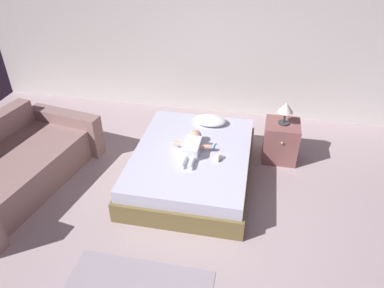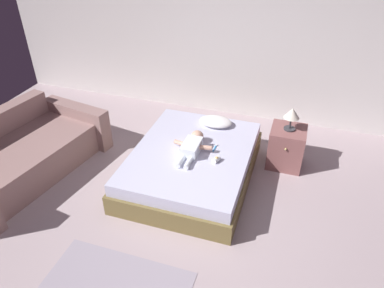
{
  "view_description": "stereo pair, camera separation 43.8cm",
  "coord_description": "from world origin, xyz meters",
  "px_view_note": "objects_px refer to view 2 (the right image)",
  "views": [
    {
      "loc": [
        0.51,
        -2.48,
        2.95
      ],
      "look_at": [
        -0.2,
        1.1,
        0.51
      ],
      "focal_mm": 33.68,
      "sensor_mm": 36.0,
      "label": 1
    },
    {
      "loc": [
        0.93,
        -2.37,
        2.95
      ],
      "look_at": [
        -0.2,
        1.1,
        0.51
      ],
      "focal_mm": 33.68,
      "sensor_mm": 36.0,
      "label": 2
    }
  ],
  "objects_px": {
    "baby_bottle": "(217,159)",
    "pillow": "(216,122)",
    "lamp": "(292,114)",
    "baby": "(192,146)",
    "bed": "(192,164)",
    "toothbrush": "(215,148)",
    "couch": "(22,154)",
    "nightstand": "(286,147)"
  },
  "relations": [
    {
      "from": "pillow",
      "to": "couch",
      "type": "distance_m",
      "value": 2.58
    },
    {
      "from": "baby_bottle",
      "to": "nightstand",
      "type": "bearing_deg",
      "value": 46.23
    },
    {
      "from": "toothbrush",
      "to": "couch",
      "type": "relative_size",
      "value": 0.07
    },
    {
      "from": "couch",
      "to": "lamp",
      "type": "bearing_deg",
      "value": 20.69
    },
    {
      "from": "lamp",
      "to": "baby",
      "type": "bearing_deg",
      "value": -149.21
    },
    {
      "from": "nightstand",
      "to": "lamp",
      "type": "xyz_separation_m",
      "value": [
        0.0,
        0.0,
        0.49
      ]
    },
    {
      "from": "bed",
      "to": "couch",
      "type": "relative_size",
      "value": 0.88
    },
    {
      "from": "lamp",
      "to": "baby_bottle",
      "type": "xyz_separation_m",
      "value": [
        -0.75,
        -0.79,
        -0.32
      ]
    },
    {
      "from": "pillow",
      "to": "toothbrush",
      "type": "distance_m",
      "value": 0.57
    },
    {
      "from": "pillow",
      "to": "toothbrush",
      "type": "bearing_deg",
      "value": -75.97
    },
    {
      "from": "nightstand",
      "to": "baby_bottle",
      "type": "height_order",
      "value": "nightstand"
    },
    {
      "from": "bed",
      "to": "pillow",
      "type": "bearing_deg",
      "value": 80.5
    },
    {
      "from": "lamp",
      "to": "pillow",
      "type": "bearing_deg",
      "value": 178.14
    },
    {
      "from": "baby",
      "to": "nightstand",
      "type": "relative_size",
      "value": 1.25
    },
    {
      "from": "couch",
      "to": "baby_bottle",
      "type": "xyz_separation_m",
      "value": [
        2.47,
        0.43,
        0.18
      ]
    },
    {
      "from": "baby_bottle",
      "to": "couch",
      "type": "bearing_deg",
      "value": -170.09
    },
    {
      "from": "bed",
      "to": "nightstand",
      "type": "relative_size",
      "value": 3.53
    },
    {
      "from": "baby_bottle",
      "to": "pillow",
      "type": "bearing_deg",
      "value": 105.65
    },
    {
      "from": "bed",
      "to": "toothbrush",
      "type": "relative_size",
      "value": 12.95
    },
    {
      "from": "bed",
      "to": "lamp",
      "type": "height_order",
      "value": "lamp"
    },
    {
      "from": "baby",
      "to": "toothbrush",
      "type": "relative_size",
      "value": 4.58
    },
    {
      "from": "pillow",
      "to": "toothbrush",
      "type": "xyz_separation_m",
      "value": [
        0.14,
        -0.56,
        -0.05
      ]
    },
    {
      "from": "pillow",
      "to": "couch",
      "type": "xyz_separation_m",
      "value": [
        -2.24,
        -1.25,
        -0.2
      ]
    },
    {
      "from": "nightstand",
      "to": "baby_bottle",
      "type": "xyz_separation_m",
      "value": [
        -0.75,
        -0.79,
        0.17
      ]
    },
    {
      "from": "bed",
      "to": "toothbrush",
      "type": "bearing_deg",
      "value": 28.16
    },
    {
      "from": "baby",
      "to": "lamp",
      "type": "xyz_separation_m",
      "value": [
        1.1,
        0.65,
        0.28
      ]
    },
    {
      "from": "toothbrush",
      "to": "baby_bottle",
      "type": "distance_m",
      "value": 0.28
    },
    {
      "from": "lamp",
      "to": "nightstand",
      "type": "bearing_deg",
      "value": -90.0
    },
    {
      "from": "bed",
      "to": "lamp",
      "type": "relative_size",
      "value": 6.29
    },
    {
      "from": "couch",
      "to": "lamp",
      "type": "xyz_separation_m",
      "value": [
        3.23,
        1.22,
        0.5
      ]
    },
    {
      "from": "baby",
      "to": "baby_bottle",
      "type": "bearing_deg",
      "value": -21.32
    },
    {
      "from": "pillow",
      "to": "bed",
      "type": "bearing_deg",
      "value": -99.5
    },
    {
      "from": "bed",
      "to": "baby_bottle",
      "type": "bearing_deg",
      "value": -20.14
    },
    {
      "from": "baby_bottle",
      "to": "bed",
      "type": "bearing_deg",
      "value": 159.86
    },
    {
      "from": "pillow",
      "to": "nightstand",
      "type": "distance_m",
      "value": 1.0
    },
    {
      "from": "pillow",
      "to": "baby_bottle",
      "type": "distance_m",
      "value": 0.85
    },
    {
      "from": "toothbrush",
      "to": "lamp",
      "type": "relative_size",
      "value": 0.49
    },
    {
      "from": "toothbrush",
      "to": "couch",
      "type": "height_order",
      "value": "couch"
    },
    {
      "from": "baby",
      "to": "nightstand",
      "type": "height_order",
      "value": "baby"
    },
    {
      "from": "pillow",
      "to": "baby_bottle",
      "type": "xyz_separation_m",
      "value": [
        0.23,
        -0.82,
        -0.02
      ]
    },
    {
      "from": "bed",
      "to": "pillow",
      "type": "xyz_separation_m",
      "value": [
        0.12,
        0.69,
        0.26
      ]
    },
    {
      "from": "toothbrush",
      "to": "couch",
      "type": "distance_m",
      "value": 2.49
    }
  ]
}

